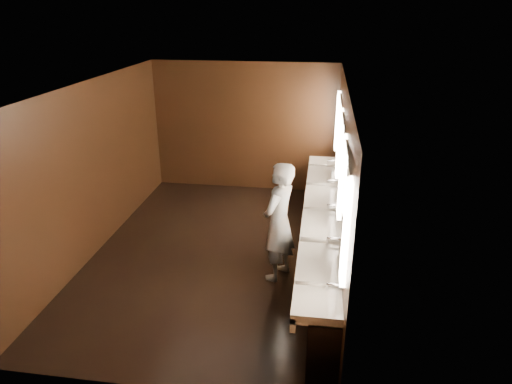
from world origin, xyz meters
TOP-DOWN VIEW (x-y plane):
  - floor at (0.00, 0.00)m, footprint 6.00×6.00m
  - ceiling at (0.00, 0.00)m, footprint 4.00×6.00m
  - wall_back at (0.00, 3.00)m, footprint 4.00×0.02m
  - wall_front at (0.00, -3.00)m, footprint 4.00×0.02m
  - wall_left at (-2.00, 0.00)m, footprint 0.02×6.00m
  - wall_right at (2.00, 0.00)m, footprint 0.02×6.00m
  - sink_counter at (1.79, 0.00)m, footprint 0.55×5.40m
  - mirror_band at (1.98, -0.00)m, footprint 0.06×5.03m
  - person at (1.12, -0.57)m, footprint 0.67×0.79m
  - trash_bin at (1.58, -0.99)m, footprint 0.33×0.33m

SIDE VIEW (x-z plane):
  - floor at x=0.00m, z-range 0.00..0.00m
  - trash_bin at x=1.58m, z-range 0.00..0.51m
  - sink_counter at x=1.79m, z-range -0.01..1.00m
  - person at x=1.12m, z-range 0.00..1.84m
  - wall_back at x=0.00m, z-range 0.00..2.80m
  - wall_front at x=0.00m, z-range 0.00..2.80m
  - wall_left at x=-2.00m, z-range 0.00..2.80m
  - wall_right at x=2.00m, z-range 0.00..2.80m
  - mirror_band at x=1.98m, z-range 1.17..2.32m
  - ceiling at x=0.00m, z-range 2.79..2.81m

